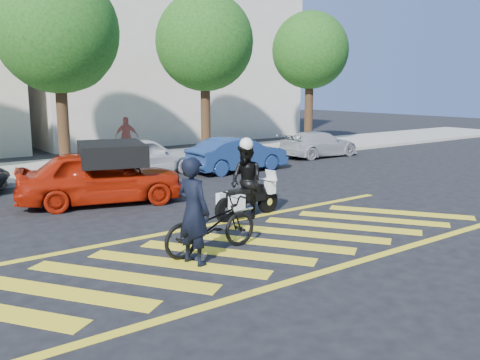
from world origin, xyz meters
TOP-DOWN VIEW (x-y plane):
  - ground at (0.00, 0.00)m, footprint 90.00×90.00m
  - sidewalk at (0.00, 12.00)m, footprint 60.00×5.00m
  - crosswalk at (-0.04, 0.00)m, footprint 12.33×4.00m
  - building_right at (9.00, 21.00)m, footprint 16.00×8.00m
  - tree_center at (0.13, 12.06)m, footprint 4.60×4.60m
  - tree_right at (6.63, 12.06)m, footprint 4.40×4.40m
  - tree_far_right at (13.13, 12.06)m, footprint 4.00×4.00m
  - officer_bike at (-1.43, -0.17)m, footprint 0.64×0.82m
  - bicycle at (-0.81, 0.20)m, footprint 2.15×0.82m
  - police_motorcycle at (1.38, 1.96)m, footprint 2.02×0.67m
  - officer_moto at (1.36, 1.96)m, footprint 0.78×0.96m
  - red_convertible at (-0.99, 5.58)m, footprint 4.81×2.94m
  - parked_mid_right at (1.97, 9.20)m, footprint 4.28×1.97m
  - parked_right at (5.30, 7.80)m, footprint 4.05×1.45m
  - parked_far_right at (10.80, 8.94)m, footprint 4.09×1.71m
  - pedestrian_right at (3.23, 13.46)m, footprint 1.10×0.92m

SIDE VIEW (x-z plane):
  - ground at x=0.00m, z-range 0.00..0.00m
  - crosswalk at x=-0.04m, z-range 0.00..0.01m
  - sidewalk at x=0.00m, z-range 0.00..0.15m
  - police_motorcycle at x=1.38m, z-range 0.04..0.93m
  - bicycle at x=-0.81m, z-range 0.00..1.12m
  - parked_far_right at x=10.80m, z-range 0.00..1.18m
  - parked_right at x=5.30m, z-range 0.00..1.33m
  - parked_mid_right at x=1.97m, z-range 0.00..1.42m
  - red_convertible at x=-0.99m, z-range 0.00..1.53m
  - officer_moto at x=1.36m, z-range 0.00..1.85m
  - officer_bike at x=-1.43m, z-range 0.00..2.00m
  - pedestrian_right at x=3.23m, z-range 0.15..1.91m
  - tree_far_right at x=13.13m, z-range 1.39..8.49m
  - tree_right at x=6.63m, z-range 1.34..8.75m
  - tree_center at x=0.13m, z-range 1.31..8.88m
  - building_right at x=9.00m, z-range 0.00..11.00m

